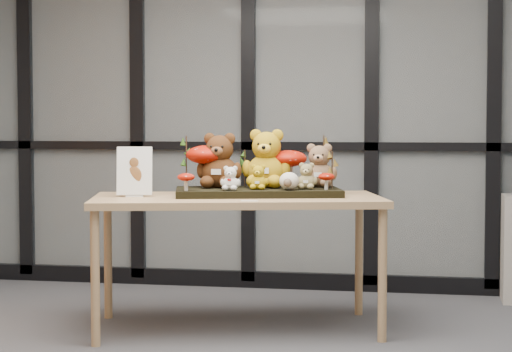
% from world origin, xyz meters
% --- Properties ---
extents(room_shell, '(5.00, 5.00, 5.00)m').
position_xyz_m(room_shell, '(0.00, 0.00, 1.68)').
color(room_shell, '#AAA8A1').
rests_on(room_shell, floor).
extents(glass_partition, '(4.90, 0.06, 2.78)m').
position_xyz_m(glass_partition, '(-0.00, 2.47, 1.42)').
color(glass_partition, '#2D383F').
rests_on(glass_partition, floor).
extents(display_table, '(1.83, 1.23, 0.79)m').
position_xyz_m(display_table, '(-0.24, 1.08, 0.72)').
color(display_table, tan).
rests_on(display_table, floor).
extents(diorama_tray, '(1.06, 0.71, 0.04)m').
position_xyz_m(diorama_tray, '(-0.14, 1.17, 0.81)').
color(diorama_tray, black).
rests_on(diorama_tray, display_table).
extents(bear_pooh_yellow, '(0.35, 0.33, 0.39)m').
position_xyz_m(bear_pooh_yellow, '(-0.10, 1.27, 1.02)').
color(bear_pooh_yellow, '#BB8F14').
rests_on(bear_pooh_yellow, diorama_tray).
extents(bear_brown_medium, '(0.33, 0.31, 0.36)m').
position_xyz_m(bear_brown_medium, '(-0.38, 1.20, 1.01)').
color(bear_brown_medium, '#4A2711').
rests_on(bear_brown_medium, diorama_tray).
extents(bear_tan_back, '(0.26, 0.25, 0.29)m').
position_xyz_m(bear_tan_back, '(0.21, 1.36, 0.97)').
color(bear_tan_back, brown).
rests_on(bear_tan_back, diorama_tray).
extents(bear_small_yellow, '(0.15, 0.14, 0.16)m').
position_xyz_m(bear_small_yellow, '(-0.12, 1.08, 0.91)').
color(bear_small_yellow, '#C29A10').
rests_on(bear_small_yellow, diorama_tray).
extents(bear_white_bow, '(0.14, 0.13, 0.16)m').
position_xyz_m(bear_white_bow, '(-0.26, 0.99, 0.91)').
color(bear_white_bow, white).
rests_on(bear_white_bow, diorama_tray).
extents(bear_beige_small, '(0.16, 0.15, 0.17)m').
position_xyz_m(bear_beige_small, '(0.16, 1.16, 0.91)').
color(bear_beige_small, '#938352').
rests_on(bear_beige_small, diorama_tray).
extents(plush_cream_hedgehog, '(0.10, 0.10, 0.11)m').
position_xyz_m(plush_cream_hedgehog, '(0.06, 1.08, 0.89)').
color(plush_cream_hedgehog, white).
rests_on(plush_cream_hedgehog, diorama_tray).
extents(mushroom_back_left, '(0.25, 0.25, 0.28)m').
position_xyz_m(mushroom_back_left, '(-0.46, 1.22, 0.97)').
color(mushroom_back_left, '#A21205').
rests_on(mushroom_back_left, diorama_tray).
extents(mushroom_back_right, '(0.22, 0.22, 0.25)m').
position_xyz_m(mushroom_back_right, '(0.02, 1.33, 0.95)').
color(mushroom_back_right, '#A21205').
rests_on(mushroom_back_right, diorama_tray).
extents(mushroom_front_left, '(0.10, 0.10, 0.11)m').
position_xyz_m(mushroom_front_left, '(-0.51, 0.92, 0.88)').
color(mushroom_front_left, '#A21205').
rests_on(mushroom_front_left, diorama_tray).
extents(mushroom_front_right, '(0.10, 0.10, 0.11)m').
position_xyz_m(mushroom_front_right, '(0.27, 1.16, 0.88)').
color(mushroom_front_right, '#A21205').
rests_on(mushroom_front_right, diorama_tray).
extents(sprig_green_far_left, '(0.05, 0.05, 0.31)m').
position_xyz_m(sprig_green_far_left, '(-0.58, 1.19, 0.98)').
color(sprig_green_far_left, '#153B0D').
rests_on(sprig_green_far_left, diorama_tray).
extents(sprig_green_mid_left, '(0.05, 0.05, 0.27)m').
position_xyz_m(sprig_green_mid_left, '(-0.44, 1.28, 0.96)').
color(sprig_green_mid_left, '#153B0D').
rests_on(sprig_green_mid_left, diorama_tray).
extents(sprig_dry_far_right, '(0.05, 0.05, 0.31)m').
position_xyz_m(sprig_dry_far_right, '(0.23, 1.37, 0.99)').
color(sprig_dry_far_right, brown).
rests_on(sprig_dry_far_right, diorama_tray).
extents(sprig_dry_mid_right, '(0.05, 0.05, 0.22)m').
position_xyz_m(sprig_dry_mid_right, '(0.30, 1.26, 0.94)').
color(sprig_dry_mid_right, brown).
rests_on(sprig_dry_mid_right, diorama_tray).
extents(sprig_green_centre, '(0.05, 0.05, 0.22)m').
position_xyz_m(sprig_green_centre, '(-0.25, 1.34, 0.94)').
color(sprig_green_centre, '#153B0D').
rests_on(sprig_green_centre, diorama_tray).
extents(sign_holder, '(0.21, 0.11, 0.29)m').
position_xyz_m(sign_holder, '(-0.83, 0.95, 0.92)').
color(sign_holder, silver).
rests_on(sign_holder, display_table).
extents(label_card, '(0.09, 0.03, 0.00)m').
position_xyz_m(label_card, '(-0.11, 0.77, 0.79)').
color(label_card, white).
rests_on(label_card, display_table).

